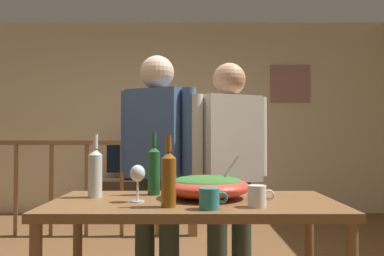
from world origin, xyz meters
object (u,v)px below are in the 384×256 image
(framed_picture, at_px, (289,84))
(mug_white, at_px, (256,196))
(serving_table, at_px, (192,219))
(person_standing_right, at_px, (228,162))
(flat_screen_tv, at_px, (131,159))
(wine_glass, at_px, (136,175))
(stair_railing, at_px, (89,175))
(wine_bottle_green, at_px, (153,169))
(tv_console, at_px, (131,199))
(salad_bowl, at_px, (206,185))
(wine_bottle_clear, at_px, (94,172))
(mug_teal, at_px, (208,199))
(wine_bottle_amber, at_px, (167,178))
(person_standing_left, at_px, (156,157))

(framed_picture, relative_size, mug_white, 4.78)
(serving_table, bearing_deg, person_standing_right, 71.13)
(flat_screen_tv, height_order, wine_glass, flat_screen_tv)
(framed_picture, xyz_separation_m, serving_table, (-1.38, -3.64, -1.14))
(mug_white, bearing_deg, stair_railing, 118.22)
(wine_glass, relative_size, mug_white, 1.48)
(stair_railing, relative_size, wine_bottle_green, 9.80)
(person_standing_right, bearing_deg, tv_console, -92.58)
(salad_bowl, height_order, person_standing_right, person_standing_right)
(stair_railing, distance_m, tv_console, 1.07)
(wine_bottle_green, bearing_deg, flat_screen_tv, 100.74)
(person_standing_right, bearing_deg, wine_bottle_clear, 15.56)
(framed_picture, distance_m, wine_glass, 4.14)
(mug_teal, bearing_deg, stair_railing, 114.11)
(tv_console, bearing_deg, person_standing_right, -68.69)
(flat_screen_tv, distance_m, wine_bottle_amber, 3.57)
(tv_console, xyz_separation_m, wine_glass, (0.54, -3.40, 0.65))
(serving_table, xyz_separation_m, wine_bottle_amber, (-0.11, -0.17, 0.21))
(wine_glass, xyz_separation_m, wine_bottle_clear, (-0.23, 0.14, 0.00))
(salad_bowl, distance_m, person_standing_right, 0.65)
(stair_railing, height_order, salad_bowl, stair_railing)
(flat_screen_tv, bearing_deg, wine_glass, -80.86)
(wine_glass, xyz_separation_m, person_standing_left, (0.02, 0.74, 0.05))
(wine_bottle_amber, bearing_deg, stair_railing, 111.26)
(mug_teal, distance_m, mug_white, 0.21)
(framed_picture, height_order, serving_table, framed_picture)
(serving_table, distance_m, salad_bowl, 0.18)
(flat_screen_tv, relative_size, salad_bowl, 1.56)
(stair_railing, height_order, person_standing_right, person_standing_right)
(framed_picture, distance_m, salad_bowl, 3.94)
(framed_picture, height_order, person_standing_left, framed_picture)
(wine_bottle_green, distance_m, mug_teal, 0.50)
(framed_picture, height_order, wine_bottle_amber, framed_picture)
(person_standing_left, bearing_deg, stair_railing, -39.07)
(stair_railing, height_order, serving_table, stair_railing)
(wine_bottle_amber, bearing_deg, mug_teal, -16.88)
(person_standing_left, bearing_deg, framed_picture, -94.77)
(framed_picture, xyz_separation_m, wine_bottle_green, (-1.58, -3.47, -0.92))
(framed_picture, bearing_deg, tv_console, -172.42)
(salad_bowl, xyz_separation_m, wine_bottle_amber, (-0.17, -0.24, 0.06))
(salad_bowl, xyz_separation_m, person_standing_right, (0.17, 0.62, 0.08))
(tv_console, height_order, wine_bottle_amber, wine_bottle_amber)
(stair_railing, xyz_separation_m, wine_glass, (0.86, -2.46, 0.24))
(stair_railing, xyz_separation_m, person_standing_right, (1.35, -1.72, 0.26))
(salad_bowl, distance_m, wine_glass, 0.35)
(salad_bowl, xyz_separation_m, mug_teal, (0.00, -0.30, -0.02))
(framed_picture, distance_m, stair_railing, 3.02)
(salad_bowl, height_order, wine_bottle_clear, wine_bottle_clear)
(wine_bottle_clear, height_order, person_standing_left, person_standing_left)
(stair_railing, relative_size, serving_table, 2.36)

